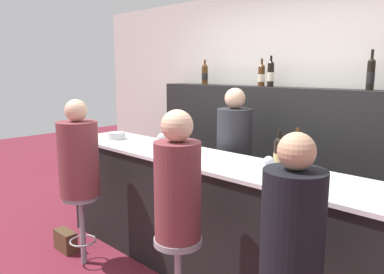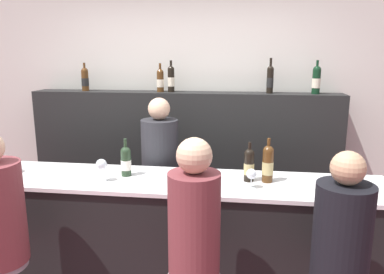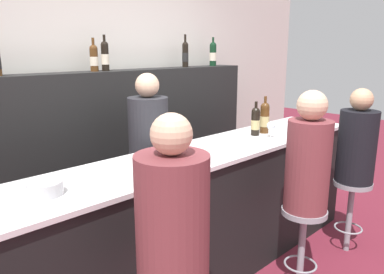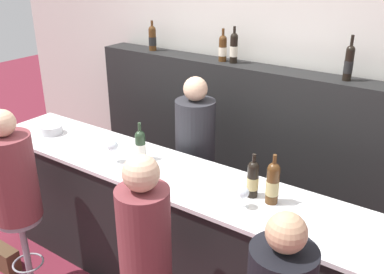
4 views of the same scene
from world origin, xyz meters
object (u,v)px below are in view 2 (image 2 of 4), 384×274
at_px(wine_bottle_counter_0, 126,161).
at_px(wine_bottle_counter_1, 249,165).
at_px(wine_bottle_counter_2, 268,164).
at_px(wine_bottle_backbar_3, 270,79).
at_px(wine_glass_1, 251,175).
at_px(metal_bowl, 7,169).
at_px(wine_bottle_backbar_4, 316,80).
at_px(wine_glass_0, 101,165).
at_px(bartender, 161,190).
at_px(wine_bottle_backbar_2, 171,79).
at_px(wine_bottle_backbar_0, 85,79).
at_px(guest_seated_middle, 194,218).
at_px(wine_bottle_backbar_1, 160,80).
at_px(guest_seated_right, 342,231).

relative_size(wine_bottle_counter_0, wine_bottle_counter_1, 0.99).
height_order(wine_bottle_counter_2, wine_bottle_backbar_3, wine_bottle_backbar_3).
relative_size(wine_glass_1, metal_bowl, 0.77).
bearing_deg(wine_bottle_backbar_4, wine_glass_0, -143.91).
height_order(wine_bottle_counter_0, bartender, bartender).
bearing_deg(wine_bottle_backbar_2, wine_bottle_backbar_0, -180.00).
bearing_deg(wine_bottle_counter_2, wine_bottle_backbar_2, 129.98).
bearing_deg(wine_bottle_backbar_4, guest_seated_middle, -118.26).
bearing_deg(wine_bottle_backbar_4, wine_bottle_backbar_2, -180.00).
height_order(wine_bottle_backbar_3, guest_seated_middle, wine_bottle_backbar_3).
height_order(wine_glass_0, bartender, bartender).
bearing_deg(bartender, wine_glass_0, -114.23).
xyz_separation_m(wine_bottle_backbar_1, wine_bottle_backbar_4, (1.54, 0.00, 0.02)).
distance_m(wine_bottle_backbar_0, wine_glass_1, 2.20).
xyz_separation_m(wine_bottle_backbar_4, wine_glass_1, (-0.62, -1.25, -0.58)).
xyz_separation_m(wine_bottle_backbar_2, guest_seated_middle, (0.47, -1.78, -0.68)).
relative_size(wine_bottle_backbar_1, wine_bottle_backbar_2, 0.91).
height_order(wine_bottle_backbar_0, wine_bottle_backbar_3, wine_bottle_backbar_3).
xyz_separation_m(wine_glass_1, metal_bowl, (-1.91, 0.09, -0.06)).
height_order(wine_bottle_counter_1, wine_bottle_backbar_2, wine_bottle_backbar_2).
relative_size(wine_glass_1, guest_seated_middle, 0.17).
height_order(wine_glass_1, guest_seated_middle, guest_seated_middle).
distance_m(wine_bottle_counter_2, wine_bottle_backbar_4, 1.32).
bearing_deg(wine_glass_1, wine_bottle_backbar_3, 81.52).
bearing_deg(wine_glass_1, guest_seated_right, -47.69).
distance_m(wine_bottle_counter_0, wine_bottle_counter_1, 0.94).
relative_size(wine_bottle_counter_2, wine_bottle_backbar_2, 1.04).
height_order(wine_bottle_backbar_4, guest_seated_middle, wine_bottle_backbar_4).
bearing_deg(wine_glass_0, metal_bowl, 173.81).
relative_size(wine_bottle_counter_0, bartender, 0.19).
bearing_deg(guest_seated_middle, wine_bottle_counter_1, 65.09).
distance_m(wine_bottle_backbar_0, guest_seated_middle, 2.35).
height_order(wine_glass_0, metal_bowl, wine_glass_0).
xyz_separation_m(wine_bottle_backbar_1, bartender, (0.12, -0.60, -0.96)).
bearing_deg(wine_glass_1, metal_bowl, 177.34).
distance_m(wine_bottle_backbar_4, metal_bowl, 2.86).
relative_size(wine_bottle_counter_1, guest_seated_right, 0.37).
bearing_deg(wine_bottle_backbar_0, metal_bowl, -99.26).
distance_m(wine_bottle_counter_2, wine_bottle_backbar_1, 1.59).
bearing_deg(wine_bottle_backbar_4, wine_bottle_counter_0, -145.13).
height_order(wine_bottle_backbar_1, guest_seated_right, wine_bottle_backbar_1).
distance_m(wine_bottle_counter_1, wine_bottle_backbar_1, 1.51).
bearing_deg(wine_bottle_counter_2, wine_bottle_backbar_1, 133.24).
bearing_deg(metal_bowl, wine_bottle_counter_1, 1.90).
distance_m(wine_bottle_backbar_0, metal_bowl, 1.33).
height_order(metal_bowl, guest_seated_right, guest_seated_right).
relative_size(wine_bottle_counter_2, bartender, 0.21).
bearing_deg(wine_bottle_counter_2, wine_bottle_counter_0, 180.00).
relative_size(wine_bottle_counter_0, guest_seated_middle, 0.35).
bearing_deg(bartender, wine_glass_1, -39.28).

